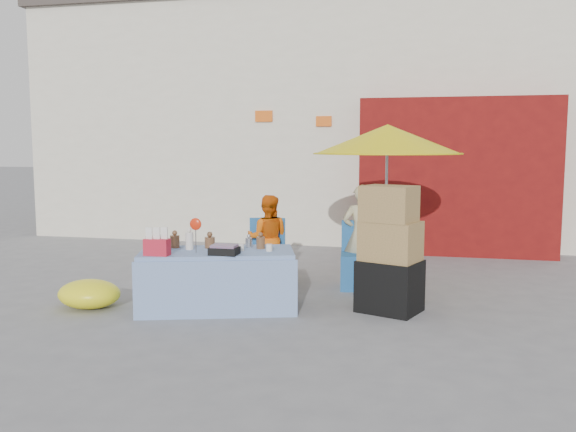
% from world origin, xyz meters
% --- Properties ---
extents(ground, '(80.00, 80.00, 0.00)m').
position_xyz_m(ground, '(0.00, 0.00, 0.00)').
color(ground, slate).
rests_on(ground, ground).
extents(backdrop, '(14.00, 8.00, 7.80)m').
position_xyz_m(backdrop, '(0.52, 7.52, 3.10)').
color(backdrop, silver).
rests_on(backdrop, ground).
extents(market_table, '(1.88, 1.27, 1.04)m').
position_xyz_m(market_table, '(-0.55, 0.02, 0.34)').
color(market_table, '#80A1CE').
rests_on(market_table, ground).
extents(chair_left, '(0.53, 0.52, 0.85)m').
position_xyz_m(chair_left, '(-0.35, 1.37, 0.26)').
color(chair_left, '#225B9C').
rests_on(chair_left, ground).
extents(chair_right, '(0.53, 0.52, 0.85)m').
position_xyz_m(chair_right, '(0.90, 1.37, 0.26)').
color(chair_right, '#225B9C').
rests_on(chair_right, ground).
extents(vendor_orange, '(0.61, 0.50, 1.17)m').
position_xyz_m(vendor_orange, '(-0.35, 1.51, 0.58)').
color(vendor_orange, '#E25D0B').
rests_on(vendor_orange, ground).
extents(vendor_beige, '(0.52, 0.37, 1.32)m').
position_xyz_m(vendor_beige, '(0.90, 1.51, 0.66)').
color(vendor_beige, '#C5BA8B').
rests_on(vendor_beige, ground).
extents(umbrella, '(1.90, 1.90, 2.09)m').
position_xyz_m(umbrella, '(1.20, 1.66, 1.89)').
color(umbrella, gray).
rests_on(umbrella, ground).
extents(box_stack, '(0.77, 0.70, 1.39)m').
position_xyz_m(box_stack, '(1.33, 0.34, 0.64)').
color(box_stack, black).
rests_on(box_stack, ground).
extents(tarp_bundle, '(0.78, 0.66, 0.32)m').
position_xyz_m(tarp_bundle, '(-1.97, -0.27, 0.16)').
color(tarp_bundle, yellow).
rests_on(tarp_bundle, ground).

